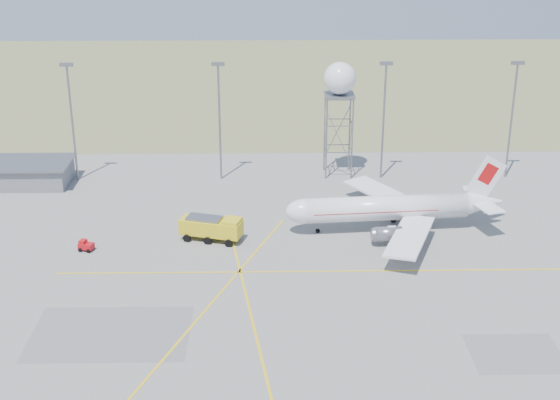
{
  "coord_description": "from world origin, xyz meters",
  "views": [
    {
      "loc": [
        -2.08,
        -62.22,
        47.14
      ],
      "look_at": [
        -0.19,
        40.0,
        6.25
      ],
      "focal_mm": 50.0,
      "sensor_mm": 36.0,
      "label": 1
    }
  ],
  "objects_px": {
    "fire_truck": "(213,229)",
    "baggage_tug": "(86,247)",
    "radar_tower": "(339,113)",
    "airliner_main": "(390,208)"
  },
  "relations": [
    {
      "from": "airliner_main",
      "to": "radar_tower",
      "type": "xyz_separation_m",
      "value": [
        -5.6,
        24.45,
        7.84
      ]
    },
    {
      "from": "fire_truck",
      "to": "baggage_tug",
      "type": "bearing_deg",
      "value": -153.12
    },
    {
      "from": "baggage_tug",
      "to": "radar_tower",
      "type": "bearing_deg",
      "value": 55.88
    },
    {
      "from": "radar_tower",
      "to": "baggage_tug",
      "type": "xyz_separation_m",
      "value": [
        -37.94,
        -30.83,
        -10.66
      ]
    },
    {
      "from": "airliner_main",
      "to": "fire_truck",
      "type": "bearing_deg",
      "value": 2.03
    },
    {
      "from": "airliner_main",
      "to": "fire_truck",
      "type": "distance_m",
      "value": 26.21
    },
    {
      "from": "radar_tower",
      "to": "baggage_tug",
      "type": "height_order",
      "value": "radar_tower"
    },
    {
      "from": "fire_truck",
      "to": "baggage_tug",
      "type": "distance_m",
      "value": 17.9
    },
    {
      "from": "radar_tower",
      "to": "fire_truck",
      "type": "height_order",
      "value": "radar_tower"
    },
    {
      "from": "airliner_main",
      "to": "baggage_tug",
      "type": "distance_m",
      "value": 44.09
    }
  ]
}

